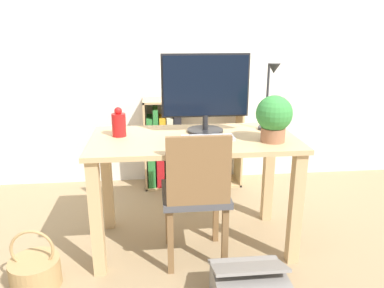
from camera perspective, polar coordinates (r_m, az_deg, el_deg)
ground_plane at (r=2.66m, az=0.23°, el=-14.70°), size 10.00×10.00×0.00m
wall_back at (r=3.44m, az=-1.97°, el=15.45°), size 8.00×0.05×2.60m
desk at (r=2.40m, az=0.25°, el=-2.37°), size 1.29×0.66×0.75m
monitor at (r=2.43m, az=2.07°, el=8.25°), size 0.57×0.24×0.51m
keyboard at (r=2.31m, az=2.41°, el=0.96°), size 0.33×0.12×0.02m
vase at (r=2.40m, az=-11.09°, el=3.06°), size 0.09×0.09×0.19m
desk_lamp at (r=2.48m, az=11.85°, el=8.00°), size 0.10×0.19×0.45m
potted_plant at (r=2.28m, az=12.39°, el=4.08°), size 0.22×0.22×0.28m
chair at (r=2.24m, az=0.62°, el=-7.40°), size 0.40×0.40×0.86m
bookshelf at (r=3.41m, az=-2.59°, el=-0.01°), size 0.88×0.28×0.81m
basket at (r=2.41m, az=-22.78°, el=-17.43°), size 0.28×0.28×0.35m
storage_box at (r=2.11m, az=8.65°, el=-20.87°), size 0.38×0.34×0.27m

